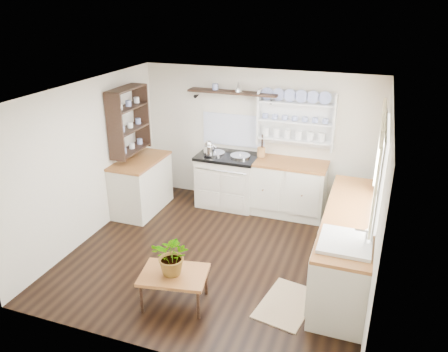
{
  "coord_description": "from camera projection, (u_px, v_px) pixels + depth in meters",
  "views": [
    {
      "loc": [
        1.83,
        -4.91,
        3.38
      ],
      "look_at": [
        -0.01,
        0.25,
        1.1
      ],
      "focal_mm": 35.0,
      "sensor_mm": 36.0,
      "label": 1
    }
  ],
  "objects": [
    {
      "name": "window",
      "position": [
        380.0,
        164.0,
        5.06
      ],
      "size": [
        0.08,
        1.55,
        1.22
      ],
      "color": "white",
      "rests_on": "wall_right"
    },
    {
      "name": "left_shelving",
      "position": [
        129.0,
        120.0,
        6.89
      ],
      "size": [
        0.28,
        0.8,
        1.05
      ],
      "primitive_type": "cube",
      "color": "black",
      "rests_on": "wall_left"
    },
    {
      "name": "plate_rack",
      "position": [
        297.0,
        118.0,
        6.96
      ],
      "size": [
        1.2,
        0.22,
        0.9
      ],
      "color": "white",
      "rests_on": "wall_back"
    },
    {
      "name": "floor_rug",
      "position": [
        286.0,
        304.0,
        5.14
      ],
      "size": [
        0.69,
        0.93,
        0.02
      ],
      "primitive_type": "cube",
      "rotation": [
        0.0,
        0.0,
        -0.18
      ],
      "color": "#938156",
      "rests_on": "floor"
    },
    {
      "name": "back_cabinets",
      "position": [
        286.0,
        187.0,
        7.16
      ],
      "size": [
        1.27,
        0.63,
        0.9
      ],
      "color": "beige",
      "rests_on": "floor"
    },
    {
      "name": "center_table",
      "position": [
        174.0,
        277.0,
        5.04
      ],
      "size": [
        0.85,
        0.67,
        0.41
      ],
      "rotation": [
        0.0,
        0.0,
        0.18
      ],
      "color": "brown",
      "rests_on": "floor"
    },
    {
      "name": "right_cabinets",
      "position": [
        347.0,
        244.0,
        5.52
      ],
      "size": [
        0.62,
        2.43,
        0.9
      ],
      "color": "beige",
      "rests_on": "floor"
    },
    {
      "name": "ceiling",
      "position": [
        218.0,
        92.0,
        5.25
      ],
      "size": [
        4.0,
        3.8,
        0.01
      ],
      "primitive_type": "cube",
      "color": "white",
      "rests_on": "wall_back"
    },
    {
      "name": "floor",
      "position": [
        219.0,
        255.0,
        6.13
      ],
      "size": [
        4.0,
        3.8,
        0.01
      ],
      "primitive_type": "cube",
      "color": "black",
      "rests_on": "ground"
    },
    {
      "name": "wall_left",
      "position": [
        89.0,
        161.0,
        6.31
      ],
      "size": [
        0.02,
        3.8,
        2.3
      ],
      "primitive_type": "cube",
      "color": "silver",
      "rests_on": "ground"
    },
    {
      "name": "high_shelf",
      "position": [
        233.0,
        93.0,
        7.07
      ],
      "size": [
        1.5,
        0.29,
        0.16
      ],
      "color": "black",
      "rests_on": "wall_back"
    },
    {
      "name": "left_cabinets",
      "position": [
        141.0,
        184.0,
        7.27
      ],
      "size": [
        0.62,
        1.13,
        0.9
      ],
      "color": "beige",
      "rests_on": "floor"
    },
    {
      "name": "kettle",
      "position": [
        209.0,
        148.0,
        7.21
      ],
      "size": [
        0.19,
        0.19,
        0.23
      ],
      "primitive_type": null,
      "color": "silver",
      "rests_on": "aga_cooker"
    },
    {
      "name": "belfast_sink",
      "position": [
        344.0,
        252.0,
        4.73
      ],
      "size": [
        0.55,
        0.6,
        0.45
      ],
      "color": "white",
      "rests_on": "right_cabinets"
    },
    {
      "name": "utensil_crock",
      "position": [
        261.0,
        152.0,
        7.17
      ],
      "size": [
        0.13,
        0.13,
        0.15
      ],
      "primitive_type": "cylinder",
      "color": "#A36E3B",
      "rests_on": "back_cabinets"
    },
    {
      "name": "wall_back",
      "position": [
        257.0,
        138.0,
        7.34
      ],
      "size": [
        4.0,
        0.02,
        2.3
      ],
      "primitive_type": "cube",
      "color": "silver",
      "rests_on": "ground"
    },
    {
      "name": "potted_plant",
      "position": [
        173.0,
        255.0,
        4.93
      ],
      "size": [
        0.45,
        0.39,
        0.49
      ],
      "primitive_type": "imported",
      "rotation": [
        0.0,
        0.0,
        0.02
      ],
      "color": "#3F7233",
      "rests_on": "center_table"
    },
    {
      "name": "wall_right",
      "position": [
        379.0,
        202.0,
        5.07
      ],
      "size": [
        0.02,
        3.8,
        2.3
      ],
      "primitive_type": "cube",
      "color": "silver",
      "rests_on": "ground"
    },
    {
      "name": "aga_cooker",
      "position": [
        227.0,
        180.0,
        7.45
      ],
      "size": [
        1.01,
        0.7,
        0.93
      ],
      "color": "beige",
      "rests_on": "floor"
    }
  ]
}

